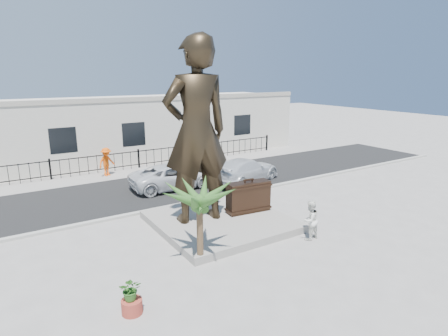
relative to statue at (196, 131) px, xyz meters
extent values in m
plane|color=#9E9991|center=(1.35, -1.91, -4.00)|extent=(100.00, 100.00, 0.00)
cube|color=black|center=(1.35, 6.09, -3.99)|extent=(40.00, 7.00, 0.01)
cube|color=#A5A399|center=(1.35, 2.59, -3.94)|extent=(40.00, 0.25, 0.12)
cube|color=#9E9991|center=(1.35, 10.09, -3.99)|extent=(40.00, 2.50, 0.02)
cube|color=gray|center=(0.85, -0.41, -3.85)|extent=(5.20, 5.20, 0.30)
cube|color=black|center=(1.35, 10.89, -3.40)|extent=(22.00, 0.10, 1.20)
cube|color=silver|center=(1.35, 15.09, -1.80)|extent=(28.00, 7.00, 4.40)
imported|color=#2D2316|center=(0.00, 0.00, 0.00)|extent=(2.86, 2.03, 7.40)
cube|color=black|center=(2.30, -0.42, -3.02)|extent=(1.98, 0.82, 1.36)
imported|color=white|center=(3.01, -3.45, -3.22)|extent=(0.82, 0.67, 1.55)
imported|color=silver|center=(1.39, 5.44, -3.32)|extent=(4.86, 2.39, 1.33)
imported|color=silver|center=(5.48, 4.31, -3.29)|extent=(5.16, 3.19, 1.40)
imported|color=#F8580D|center=(-1.03, 9.96, -3.09)|extent=(1.31, 1.07, 1.77)
cylinder|color=#A1382A|center=(-4.31, -4.30, -3.80)|extent=(0.56, 0.56, 0.40)
imported|color=#2F6420|center=(-4.31, -4.30, -3.28)|extent=(0.73, 0.69, 0.64)
camera|label=1|loc=(-6.90, -12.99, 2.22)|focal=30.00mm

